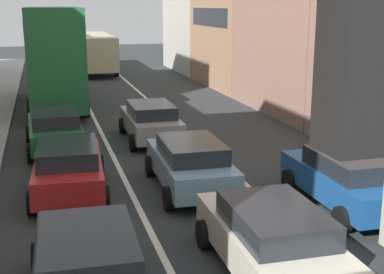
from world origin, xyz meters
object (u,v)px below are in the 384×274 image
object	(u,v)px
sedan_centre_lane_second	(271,238)
sedan_left_lane_third	(69,167)
hatchback_centre_lane_third	(190,163)
bus_mid_queue_primary	(54,52)
bus_far_queue_secondary	(95,49)
coupe_centre_lane_fourth	(151,121)
sedan_right_lane_behind_truck	(347,178)
wagon_left_lane_second	(88,267)
sedan_left_lane_fourth	(55,129)

from	to	relation	value
sedan_centre_lane_second	sedan_left_lane_third	xyz separation A→B (m)	(-3.52, 5.86, 0.00)
hatchback_centre_lane_third	sedan_left_lane_third	bearing A→B (deg)	81.90
bus_mid_queue_primary	bus_far_queue_secondary	world-z (taller)	bus_mid_queue_primary
coupe_centre_lane_fourth	sedan_left_lane_third	bearing A→B (deg)	148.08
sedan_centre_lane_second	bus_far_queue_secondary	size ratio (longest dim) A/B	0.41
sedan_left_lane_third	sedan_right_lane_behind_truck	xyz separation A→B (m)	(6.93, -3.03, 0.00)
wagon_left_lane_second	coupe_centre_lane_fourth	world-z (taller)	same
hatchback_centre_lane_third	bus_far_queue_secondary	world-z (taller)	bus_far_queue_secondary
sedan_right_lane_behind_truck	bus_far_queue_secondary	world-z (taller)	bus_far_queue_secondary
sedan_centre_lane_second	sedan_left_lane_fourth	bearing A→B (deg)	20.36
wagon_left_lane_second	sedan_left_lane_fourth	world-z (taller)	same
coupe_centre_lane_fourth	bus_far_queue_secondary	bearing A→B (deg)	0.35
sedan_left_lane_fourth	sedan_right_lane_behind_truck	bearing A→B (deg)	-139.39
sedan_left_lane_fourth	bus_far_queue_secondary	xyz separation A→B (m)	(3.78, 23.27, 0.96)
hatchback_centre_lane_third	sedan_left_lane_third	distance (m)	3.42
sedan_left_lane_fourth	coupe_centre_lane_fourth	bearing A→B (deg)	-84.20
sedan_centre_lane_second	sedan_left_lane_fourth	xyz separation A→B (m)	(-3.75, 10.72, 0.00)
hatchback_centre_lane_third	sedan_left_lane_fourth	xyz separation A→B (m)	(-3.59, 5.45, 0.00)
sedan_centre_lane_second	hatchback_centre_lane_third	distance (m)	5.28
sedan_centre_lane_second	coupe_centre_lane_fourth	size ratio (longest dim) A/B	1.00
sedan_right_lane_behind_truck	bus_mid_queue_primary	bearing A→B (deg)	23.54
bus_mid_queue_primary	hatchback_centre_lane_third	bearing A→B (deg)	-166.90
sedan_centre_lane_second	sedan_left_lane_third	world-z (taller)	same
coupe_centre_lane_fourth	sedan_right_lane_behind_truck	distance (m)	9.07
sedan_right_lane_behind_truck	bus_mid_queue_primary	distance (m)	18.16
coupe_centre_lane_fourth	sedan_left_lane_fourth	bearing A→B (deg)	98.08
hatchback_centre_lane_third	bus_mid_queue_primary	size ratio (longest dim) A/B	0.41
sedan_centre_lane_second	sedan_right_lane_behind_truck	size ratio (longest dim) A/B	1.00
sedan_centre_lane_second	sedan_right_lane_behind_truck	bearing A→B (deg)	-49.20
sedan_centre_lane_second	coupe_centre_lane_fourth	xyz separation A→B (m)	(-0.11, 11.20, 0.00)
coupe_centre_lane_fourth	sedan_left_lane_fourth	distance (m)	3.67
sedan_left_lane_third	sedan_left_lane_fourth	size ratio (longest dim) A/B	1.01
wagon_left_lane_second	bus_far_queue_secondary	world-z (taller)	bus_far_queue_secondary
bus_far_queue_secondary	sedan_left_lane_third	bearing A→B (deg)	173.50
sedan_left_lane_third	sedan_right_lane_behind_truck	bearing A→B (deg)	-110.11
wagon_left_lane_second	sedan_left_lane_third	bearing A→B (deg)	2.01
sedan_centre_lane_second	hatchback_centre_lane_third	bearing A→B (deg)	2.76
wagon_left_lane_second	bus_mid_queue_primary	world-z (taller)	bus_mid_queue_primary
bus_mid_queue_primary	bus_far_queue_secondary	xyz separation A→B (m)	(3.45, 14.47, -1.07)
wagon_left_lane_second	sedan_right_lane_behind_truck	size ratio (longest dim) A/B	1.00
hatchback_centre_lane_third	bus_mid_queue_primary	xyz separation A→B (m)	(-3.26, 14.26, 2.03)
bus_mid_queue_primary	bus_far_queue_secondary	distance (m)	14.91
coupe_centre_lane_fourth	bus_far_queue_secondary	world-z (taller)	bus_far_queue_secondary
coupe_centre_lane_fourth	bus_mid_queue_primary	size ratio (longest dim) A/B	0.41
wagon_left_lane_second	hatchback_centre_lane_third	size ratio (longest dim) A/B	1.00
sedan_right_lane_behind_truck	bus_mid_queue_primary	xyz separation A→B (m)	(-6.82, 16.70, 2.03)
sedan_left_lane_third	bus_far_queue_secondary	xyz separation A→B (m)	(3.56, 28.14, 0.96)
wagon_left_lane_second	sedan_right_lane_behind_truck	world-z (taller)	same
sedan_left_lane_fourth	bus_mid_queue_primary	world-z (taller)	bus_mid_queue_primary
sedan_left_lane_fourth	sedan_right_lane_behind_truck	xyz separation A→B (m)	(7.15, -7.90, 0.00)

